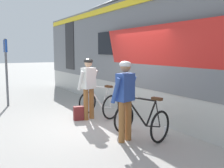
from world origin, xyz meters
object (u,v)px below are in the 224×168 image
(platform_sign_post, at_px, (6,61))
(cyclist_far_in_white, at_px, (88,83))
(train_car, at_px, (184,51))
(water_bottle_near_the_bikes, at_px, (166,131))
(bicycle_near_black, at_px, (141,120))
(cyclist_near_in_blue, at_px, (125,94))
(bicycle_far_white, at_px, (99,103))
(backpack_on_platform, at_px, (79,113))

(platform_sign_post, bearing_deg, cyclist_far_in_white, -60.41)
(train_car, xyz_separation_m, water_bottle_near_the_bikes, (-1.95, -1.45, -1.86))
(platform_sign_post, bearing_deg, water_bottle_near_the_bikes, -63.04)
(bicycle_near_black, xyz_separation_m, platform_sign_post, (-2.12, 5.21, 1.22))
(cyclist_far_in_white, bearing_deg, bicycle_near_black, -80.42)
(cyclist_near_in_blue, bearing_deg, platform_sign_post, 107.85)
(cyclist_far_in_white, height_order, platform_sign_post, platform_sign_post)
(bicycle_far_white, xyz_separation_m, water_bottle_near_the_bikes, (0.55, -2.39, -0.30))
(backpack_on_platform, xyz_separation_m, water_bottle_near_the_bikes, (1.26, -2.29, -0.10))
(platform_sign_post, bearing_deg, bicycle_far_white, -53.73)
(cyclist_far_in_white, relative_size, backpack_on_platform, 4.40)
(water_bottle_near_the_bikes, xyz_separation_m, platform_sign_post, (-2.73, 5.36, 1.52))
(train_car, bearing_deg, cyclist_far_in_white, 164.77)
(cyclist_far_in_white, xyz_separation_m, backpack_on_platform, (-0.30, 0.05, -0.85))
(backpack_on_platform, bearing_deg, platform_sign_post, 126.00)
(cyclist_far_in_white, height_order, water_bottle_near_the_bikes, cyclist_far_in_white)
(bicycle_far_white, bearing_deg, platform_sign_post, 126.27)
(cyclist_near_in_blue, height_order, water_bottle_near_the_bikes, cyclist_near_in_blue)
(bicycle_far_white, relative_size, platform_sign_post, 0.51)
(backpack_on_platform, bearing_deg, cyclist_near_in_blue, -73.87)
(bicycle_far_white, bearing_deg, train_car, -20.65)
(backpack_on_platform, bearing_deg, cyclist_far_in_white, 1.91)
(cyclist_near_in_blue, distance_m, bicycle_far_white, 2.40)
(cyclist_near_in_blue, relative_size, platform_sign_post, 0.73)
(cyclist_near_in_blue, bearing_deg, backpack_on_platform, 95.67)
(cyclist_near_in_blue, bearing_deg, bicycle_far_white, 77.60)
(cyclist_far_in_white, relative_size, water_bottle_near_the_bikes, 8.50)
(train_car, xyz_separation_m, backpack_on_platform, (-3.21, 0.84, -1.77))
(bicycle_near_black, distance_m, water_bottle_near_the_bikes, 0.69)
(train_car, height_order, bicycle_near_black, train_car)
(cyclist_far_in_white, bearing_deg, backpack_on_platform, 171.45)
(cyclist_far_in_white, distance_m, platform_sign_post, 3.63)
(cyclist_near_in_blue, xyz_separation_m, backpack_on_platform, (-0.21, 2.15, -0.85))
(bicycle_near_black, bearing_deg, water_bottle_near_the_bikes, -13.95)
(cyclist_far_in_white, bearing_deg, platform_sign_post, 119.59)
(train_car, distance_m, platform_sign_post, 6.10)
(train_car, relative_size, bicycle_far_white, 13.94)
(cyclist_far_in_white, height_order, bicycle_near_black, cyclist_far_in_white)
(cyclist_far_in_white, xyz_separation_m, platform_sign_post, (-1.77, 3.12, 0.57))
(cyclist_near_in_blue, height_order, platform_sign_post, platform_sign_post)
(bicycle_far_white, distance_m, water_bottle_near_the_bikes, 2.47)
(cyclist_far_in_white, bearing_deg, train_car, -15.23)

